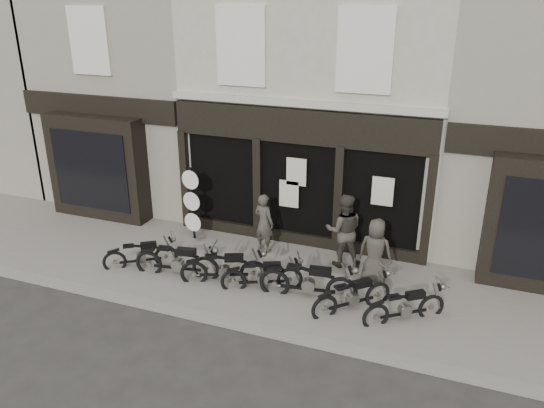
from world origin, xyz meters
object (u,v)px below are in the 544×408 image
(man_left, at_px, (264,223))
(advert_sign_post, at_px, (192,207))
(motorcycle_1, at_px, (178,264))
(man_centre, at_px, (344,230))
(motorcycle_4, at_px, (309,285))
(motorcycle_0, at_px, (141,257))
(motorcycle_2, at_px, (225,271))
(motorcycle_6, at_px, (405,309))
(man_right, at_px, (375,251))
(motorcycle_3, at_px, (263,278))
(motorcycle_5, at_px, (353,299))

(man_left, relative_size, advert_sign_post, 0.73)
(motorcycle_1, xyz_separation_m, man_centre, (3.68, 1.98, 0.67))
(man_left, xyz_separation_m, man_centre, (2.19, -0.05, 0.15))
(motorcycle_4, relative_size, advert_sign_post, 1.02)
(motorcycle_0, xyz_separation_m, advert_sign_post, (0.47, 1.92, 0.73))
(man_left, bearing_deg, motorcycle_4, 151.26)
(motorcycle_2, bearing_deg, advert_sign_post, 112.85)
(motorcycle_6, height_order, man_left, man_left)
(man_left, height_order, advert_sign_post, advert_sign_post)
(motorcycle_2, bearing_deg, man_right, -1.95)
(motorcycle_0, distance_m, man_centre, 5.23)
(motorcycle_4, height_order, advert_sign_post, advert_sign_post)
(man_centre, bearing_deg, motorcycle_0, 4.06)
(motorcycle_1, height_order, man_left, man_left)
(man_left, bearing_deg, motorcycle_6, 169.95)
(motorcycle_3, height_order, motorcycle_4, motorcycle_4)
(motorcycle_5, relative_size, man_right, 0.96)
(motorcycle_2, relative_size, motorcycle_3, 1.09)
(motorcycle_2, distance_m, motorcycle_4, 2.12)
(motorcycle_1, relative_size, motorcycle_3, 1.19)
(motorcycle_0, height_order, motorcycle_2, motorcycle_2)
(motorcycle_5, height_order, man_right, man_right)
(motorcycle_2, relative_size, man_centre, 1.03)
(motorcycle_1, xyz_separation_m, motorcycle_2, (1.22, 0.13, -0.01))
(man_right, bearing_deg, motorcycle_0, 17.16)
(man_right, bearing_deg, motorcycle_1, 21.20)
(motorcycle_4, height_order, man_left, man_left)
(man_right, bearing_deg, man_left, -7.32)
(motorcycle_1, bearing_deg, advert_sign_post, 98.83)
(motorcycle_3, xyz_separation_m, motorcycle_6, (3.34, -0.16, -0.00))
(motorcycle_5, bearing_deg, advert_sign_post, 113.54)
(motorcycle_0, distance_m, motorcycle_6, 6.67)
(motorcycle_2, height_order, motorcycle_4, motorcycle_4)
(advert_sign_post, bearing_deg, motorcycle_6, -12.13)
(motorcycle_5, distance_m, man_right, 1.48)
(motorcycle_3, bearing_deg, motorcycle_2, 157.40)
(motorcycle_4, relative_size, man_right, 1.39)
(motorcycle_3, height_order, motorcycle_6, motorcycle_3)
(motorcycle_0, height_order, motorcycle_4, motorcycle_4)
(motorcycle_2, relative_size, motorcycle_4, 0.87)
(motorcycle_0, relative_size, advert_sign_post, 0.73)
(motorcycle_6, bearing_deg, motorcycle_3, 140.24)
(motorcycle_6, relative_size, man_left, 1.02)
(advert_sign_post, bearing_deg, man_left, 6.12)
(motorcycle_0, bearing_deg, man_left, 1.33)
(motorcycle_5, relative_size, man_centre, 0.82)
(motorcycle_3, distance_m, man_right, 2.75)
(motorcycle_3, relative_size, motorcycle_5, 1.16)
(motorcycle_0, height_order, man_centre, man_centre)
(motorcycle_2, relative_size, man_left, 1.22)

